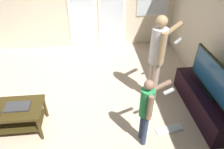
{
  "coord_description": "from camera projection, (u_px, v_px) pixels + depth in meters",
  "views": [
    {
      "loc": [
        0.55,
        -2.42,
        2.56
      ],
      "look_at": [
        0.79,
        -0.09,
        0.9
      ],
      "focal_mm": 32.4,
      "sensor_mm": 36.0,
      "label": 1
    }
  ],
  "objects": [
    {
      "name": "person_child",
      "position": [
        147.0,
        108.0,
        2.65
      ],
      "size": [
        0.49,
        0.33,
        1.12
      ],
      "color": "navy",
      "rests_on": "ground_plane"
    },
    {
      "name": "tv_stand",
      "position": [
        205.0,
        102.0,
        3.42
      ],
      "size": [
        0.48,
        1.53,
        0.4
      ],
      "color": "black",
      "rests_on": "ground_plane"
    },
    {
      "name": "loose_keyboard",
      "position": [
        169.0,
        129.0,
        3.18
      ],
      "size": [
        0.45,
        0.19,
        0.02
      ],
      "color": "white",
      "rests_on": "ground_plane"
    },
    {
      "name": "flat_screen_tv",
      "position": [
        213.0,
        78.0,
        3.14
      ],
      "size": [
        0.08,
        1.23,
        0.59
      ],
      "color": "black",
      "rests_on": "tv_stand"
    },
    {
      "name": "coffee_table",
      "position": [
        7.0,
        114.0,
        3.02
      ],
      "size": [
        1.07,
        0.53,
        0.45
      ],
      "color": "#3A2D11",
      "rests_on": "ground_plane"
    },
    {
      "name": "laptop_closed",
      "position": [
        18.0,
        107.0,
        2.96
      ],
      "size": [
        0.36,
        0.22,
        0.02
      ],
      "primitive_type": "cube",
      "rotation": [
        0.0,
        0.0,
        -0.01
      ],
      "color": "#363636",
      "rests_on": "coffee_table"
    },
    {
      "name": "ground_plane",
      "position": [
        65.0,
        118.0,
        3.41
      ],
      "size": [
        5.44,
        5.34,
        0.02
      ],
      "primitive_type": "cube",
      "color": "beige"
    },
    {
      "name": "person_adult",
      "position": [
        158.0,
        53.0,
        3.3
      ],
      "size": [
        0.6,
        0.45,
        1.57
      ],
      "color": "tan",
      "rests_on": "ground_plane"
    }
  ]
}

